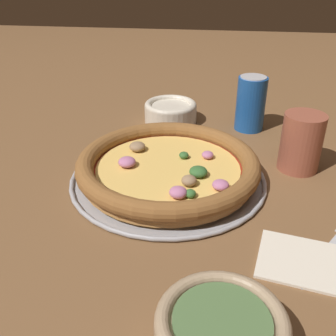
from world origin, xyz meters
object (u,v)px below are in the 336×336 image
Objects in this scene: pizza at (168,166)px; drinking_cup at (301,142)px; bowl_far at (221,333)px; beverage_can at (251,103)px; fork at (332,245)px; napkin at (303,261)px; bowl_near at (171,111)px; pizza_tray at (168,178)px.

pizza is 0.25m from drinking_cup.
drinking_cup is at bearing -108.90° from bowl_far.
bowl_far is 1.10× the size of beverage_can.
beverage_can is at bearing -95.64° from bowl_far.
beverage_can reaches higher than fork.
bowl_far is 1.00× the size of napkin.
bowl_near is at bearing -5.65° from beverage_can.
fork is (-0.26, 0.15, -0.00)m from pizza_tray.
bowl_near is 0.34m from drinking_cup.
fork is 1.31× the size of beverage_can.
pizza_tray is 0.26m from drinking_cup.
beverage_can reaches higher than bowl_far.
bowl_far reaches higher than pizza_tray.
pizza is (-0.00, 0.00, 0.03)m from pizza_tray.
drinking_cup reaches higher than bowl_near.
pizza_tray is 0.36m from bowl_far.
bowl_far is 0.25m from fork.
bowl_near is at bearing -78.34° from bowl_far.
pizza_tray is 2.86× the size of beverage_can.
beverage_can is (-0.06, -0.60, 0.03)m from bowl_far.
bowl_near is at bearing -83.97° from pizza_tray.
pizza_tray is 1.08× the size of pizza.
napkin is (-0.21, 0.19, -0.03)m from pizza.
bowl_near is 1.01× the size of beverage_can.
pizza reaches higher than pizza_tray.
pizza is at bearing 17.72° from drinking_cup.
pizza_tray is at bearing -42.42° from napkin.
pizza is 0.35m from bowl_far.
beverage_can is at bearing -121.43° from pizza_tray.
bowl_far is (-0.10, 0.34, 0.03)m from pizza_tray.
napkin is 1.10× the size of beverage_can.
bowl_near is 0.91× the size of napkin.
beverage_can reaches higher than bowl_near.
pizza is at bearing 96.06° from bowl_near.
bowl_far is 1.24× the size of drinking_cup.
bowl_far is at bearing 71.10° from drinking_cup.
pizza_tray reaches higher than napkin.
drinking_cup is at bearing -162.38° from pizza_tray.
beverage_can reaches higher than drinking_cup.
fork is 0.42m from beverage_can.
drinking_cup is (-0.24, -0.08, 0.03)m from pizza.
bowl_near is (0.03, -0.28, -0.00)m from pizza.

